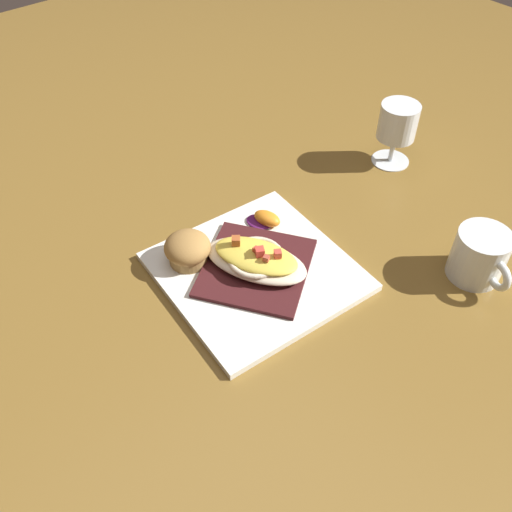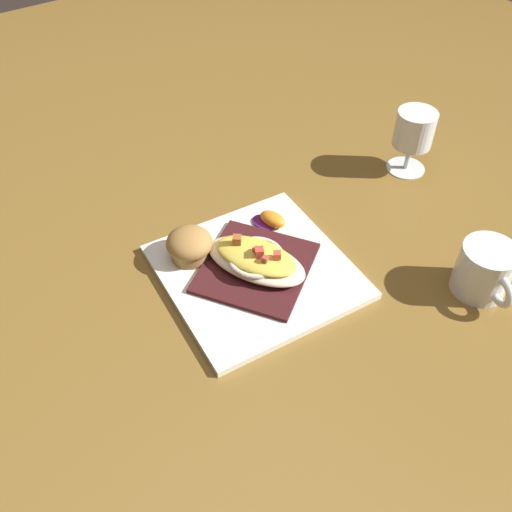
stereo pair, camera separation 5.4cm
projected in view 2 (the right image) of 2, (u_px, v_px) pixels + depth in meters
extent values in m
plane|color=brown|center=(256.00, 274.00, 0.91)|extent=(2.60, 2.60, 0.00)
cube|color=white|center=(256.00, 271.00, 0.90)|extent=(0.31, 0.31, 0.01)
cube|color=#3F1719|center=(256.00, 267.00, 0.89)|extent=(0.23, 0.24, 0.01)
ellipsoid|color=beige|center=(256.00, 261.00, 0.88)|extent=(0.19, 0.15, 0.02)
torus|color=beige|center=(256.00, 257.00, 0.88)|extent=(0.12, 0.12, 0.01)
ellipsoid|color=#E5CB48|center=(256.00, 256.00, 0.87)|extent=(0.16, 0.13, 0.02)
cube|color=#D04839|center=(277.00, 255.00, 0.85)|extent=(0.02, 0.02, 0.01)
cube|color=#B14C37|center=(264.00, 260.00, 0.85)|extent=(0.01, 0.01, 0.01)
cube|color=#D64134|center=(261.00, 251.00, 0.86)|extent=(0.02, 0.02, 0.01)
cube|color=#CD4C2F|center=(260.00, 252.00, 0.86)|extent=(0.01, 0.01, 0.01)
cube|color=#B1562A|center=(237.00, 240.00, 0.88)|extent=(0.02, 0.02, 0.01)
cube|color=#C7442C|center=(256.00, 249.00, 0.87)|extent=(0.01, 0.01, 0.01)
cylinder|color=#9D7740|center=(190.00, 252.00, 0.91)|extent=(0.06, 0.06, 0.02)
ellipsoid|color=#A2763D|center=(189.00, 243.00, 0.90)|extent=(0.08, 0.08, 0.04)
ellipsoid|color=#4C0F23|center=(189.00, 239.00, 0.89)|extent=(0.03, 0.03, 0.01)
ellipsoid|color=#5B1A5A|center=(265.00, 222.00, 0.97)|extent=(0.06, 0.05, 0.01)
ellipsoid|color=orange|center=(273.00, 219.00, 0.96)|extent=(0.06, 0.04, 0.02)
cylinder|color=white|center=(484.00, 270.00, 0.85)|extent=(0.09, 0.09, 0.09)
torus|color=white|center=(502.00, 292.00, 0.82)|extent=(0.05, 0.03, 0.05)
cylinder|color=#4C2D14|center=(479.00, 280.00, 0.87)|extent=(0.07, 0.07, 0.03)
cylinder|color=white|center=(405.00, 168.00, 1.11)|extent=(0.08, 0.08, 0.00)
cylinder|color=white|center=(408.00, 156.00, 1.08)|extent=(0.01, 0.01, 0.05)
cylinder|color=white|center=(415.00, 129.00, 1.04)|extent=(0.08, 0.08, 0.07)
cylinder|color=silver|center=(413.00, 137.00, 1.05)|extent=(0.06, 0.06, 0.03)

